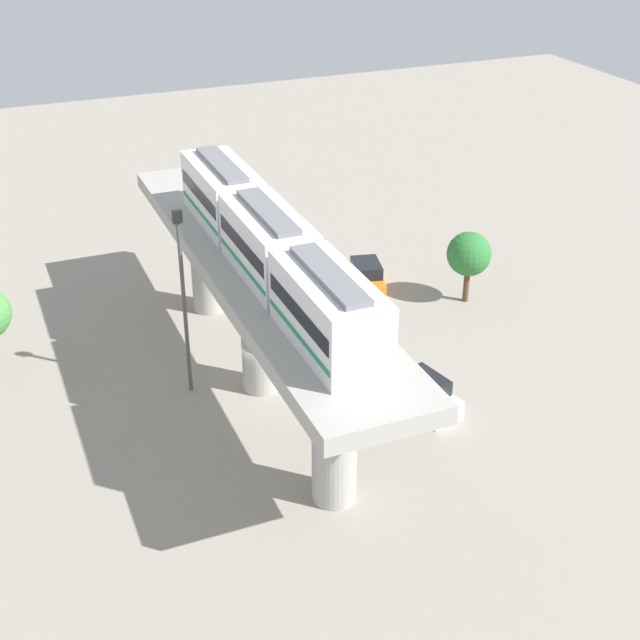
{
  "coord_description": "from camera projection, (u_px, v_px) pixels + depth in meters",
  "views": [
    {
      "loc": [
        12.09,
        36.97,
        25.07
      ],
      "look_at": [
        -2.5,
        1.79,
        4.29
      ],
      "focal_mm": 50.43,
      "sensor_mm": 36.0,
      "label": 1
    }
  ],
  "objects": [
    {
      "name": "ground_plane",
      "position": [
        262.0,
        387.0,
        46.05
      ],
      "size": [
        120.0,
        120.0,
        0.0
      ],
      "primitive_type": "plane",
      "color": "gray"
    },
    {
      "name": "viaduct",
      "position": [
        258.0,
        292.0,
        43.44
      ],
      "size": [
        5.2,
        28.85,
        7.16
      ],
      "color": "#A8A59E",
      "rests_on": "ground"
    },
    {
      "name": "train",
      "position": [
        269.0,
        245.0,
        40.44
      ],
      "size": [
        2.64,
        20.5,
        3.24
      ],
      "color": "white",
      "rests_on": "viaduct"
    },
    {
      "name": "parked_car_white",
      "position": [
        422.0,
        393.0,
        44.18
      ],
      "size": [
        2.66,
        4.49,
        1.76
      ],
      "rotation": [
        0.0,
        0.0,
        0.22
      ],
      "color": "white",
      "rests_on": "ground"
    },
    {
      "name": "parked_car_orange",
      "position": [
        365.0,
        277.0,
        55.76
      ],
      "size": [
        2.73,
        4.5,
        1.76
      ],
      "rotation": [
        0.0,
        0.0,
        -0.23
      ],
      "color": "orange",
      "rests_on": "ground"
    },
    {
      "name": "tree_mid_lot",
      "position": [
        469.0,
        254.0,
        53.05
      ],
      "size": [
        2.65,
        2.65,
        4.43
      ],
      "color": "brown",
      "rests_on": "ground"
    },
    {
      "name": "signal_post",
      "position": [
        184.0,
        295.0,
        43.28
      ],
      "size": [
        0.44,
        0.28,
        9.76
      ],
      "color": "#4C4C51",
      "rests_on": "ground"
    }
  ]
}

